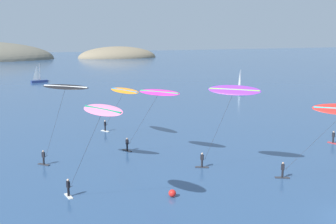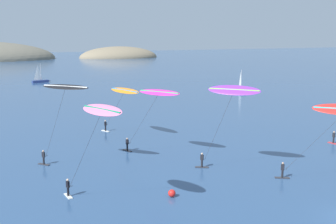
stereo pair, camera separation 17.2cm
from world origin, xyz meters
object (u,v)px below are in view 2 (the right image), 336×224
object	(u,v)px
kitesurfer_magenta	(157,97)
marker_buoy	(172,193)
sailboat_far	(41,80)
kitesurfer_orange	(123,93)
kitesurfer_black	(63,94)
sailboat_near	(241,90)
kitesurfer_pink	(99,118)
kitesurfer_purple	(232,96)

from	to	relation	value
kitesurfer_magenta	marker_buoy	distance (m)	14.70
sailboat_far	kitesurfer_orange	distance (m)	73.69
kitesurfer_black	kitesurfer_orange	size ratio (longest dim) A/B	1.09
sailboat_near	kitesurfer_magenta	world-z (taller)	kitesurfer_magenta
kitesurfer_pink	kitesurfer_black	bearing A→B (deg)	94.03
kitesurfer_pink	kitesurfer_purple	bearing A→B (deg)	18.83
kitesurfer_magenta	kitesurfer_purple	size ratio (longest dim) A/B	0.87
sailboat_near	kitesurfer_black	world-z (taller)	kitesurfer_black
kitesurfer_black	kitesurfer_magenta	xyz separation A→B (m)	(10.86, 0.39, -1.00)
kitesurfer_black	kitesurfer_pink	xyz separation A→B (m)	(0.91, -12.97, -0.25)
kitesurfer_pink	sailboat_near	bearing A→B (deg)	49.51
sailboat_near	marker_buoy	size ratio (longest dim) A/B	8.48
kitesurfer_orange	sailboat_near	bearing A→B (deg)	39.50
sailboat_near	kitesurfer_purple	bearing A→B (deg)	-122.75
kitesurfer_pink	marker_buoy	xyz separation A→B (m)	(6.75, 0.83, -7.75)
kitesurfer_orange	kitesurfer_purple	world-z (taller)	kitesurfer_purple
sailboat_far	kitesurfer_black	distance (m)	85.12
marker_buoy	kitesurfer_black	bearing A→B (deg)	122.27
kitesurfer_black	kitesurfer_orange	bearing A→B (deg)	48.87
sailboat_near	kitesurfer_black	bearing A→B (deg)	-138.39
kitesurfer_black	kitesurfer_magenta	distance (m)	10.92
sailboat_near	kitesurfer_magenta	size ratio (longest dim) A/B	0.72
kitesurfer_pink	marker_buoy	distance (m)	10.31
sailboat_far	kitesurfer_magenta	bearing A→B (deg)	-86.23
kitesurfer_black	kitesurfer_pink	distance (m)	13.01
sailboat_far	kitesurfer_purple	distance (m)	93.29
sailboat_near	kitesurfer_black	xyz separation A→B (m)	(-49.59, -44.04, 7.70)
kitesurfer_pink	kitesurfer_magenta	bearing A→B (deg)	53.33
kitesurfer_pink	kitesurfer_purple	xyz separation A→B (m)	(15.38, 5.25, 0.20)
sailboat_far	kitesurfer_purple	xyz separation A→B (m)	(10.99, -92.33, 7.66)
sailboat_near	kitesurfer_purple	size ratio (longest dim) A/B	0.63
kitesurfer_magenta	kitesurfer_purple	world-z (taller)	kitesurfer_purple
sailboat_far	marker_buoy	world-z (taller)	sailboat_far
sailboat_far	sailboat_near	bearing A→B (deg)	-42.49
kitesurfer_black	marker_buoy	bearing A→B (deg)	-57.73
marker_buoy	kitesurfer_orange	bearing A→B (deg)	84.69
sailboat_near	marker_buoy	bearing A→B (deg)	-126.73
kitesurfer_magenta	kitesurfer_pink	bearing A→B (deg)	-126.67
kitesurfer_black	marker_buoy	distance (m)	16.44
kitesurfer_pink	marker_buoy	size ratio (longest dim) A/B	13.15
kitesurfer_black	kitesurfer_purple	bearing A→B (deg)	-25.36
kitesurfer_black	kitesurfer_orange	xyz separation A→B (m)	(9.84, 11.27, -2.02)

